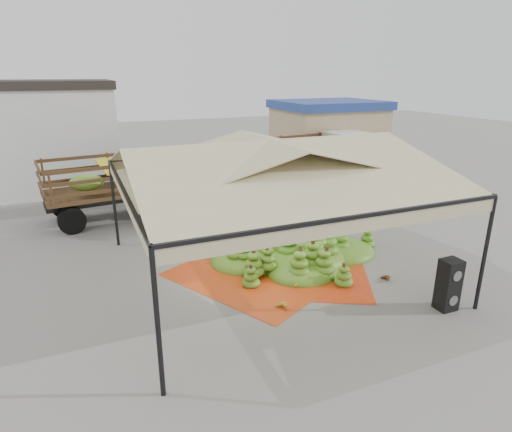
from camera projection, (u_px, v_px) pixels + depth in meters
name	position (u px, v px, depth m)	size (l,w,h in m)	color
ground	(269.00, 272.00, 13.01)	(90.00, 90.00, 0.00)	slate
canopy_tent	(270.00, 165.00, 11.96)	(8.10, 8.10, 4.00)	black
building_tan	(327.00, 133.00, 27.38)	(6.30, 5.30, 4.10)	tan
tarp_left	(264.00, 269.00, 13.19)	(4.64, 4.42, 0.01)	red
tarp_right	(307.00, 271.00, 13.03)	(3.54, 3.72, 0.01)	red
banana_heap	(299.00, 240.00, 13.86)	(5.73, 4.71, 1.23)	#3E7618
hand_yellow_a	(293.00, 283.00, 12.09)	(0.42, 0.35, 0.19)	#BC8E25
hand_yellow_b	(281.00, 306.00, 10.91)	(0.45, 0.37, 0.21)	#B39923
hand_red_a	(337.00, 281.00, 12.21)	(0.43, 0.35, 0.20)	#561913
hand_red_b	(384.00, 277.00, 12.42)	(0.45, 0.37, 0.21)	#603016
hand_green	(328.00, 277.00, 12.47)	(0.47, 0.38, 0.21)	#347518
hanging_bunches	(269.00, 178.00, 13.42)	(1.74, 0.24, 0.20)	#3A7A19
speaker_stack	(448.00, 285.00, 10.77)	(0.49, 0.43, 1.36)	black
banana_leaves	(210.00, 254.00, 14.30)	(0.96, 1.36, 3.70)	#276E1D
vendor	(216.00, 203.00, 17.29)	(0.55, 0.36, 1.50)	gray
truck_left	(147.00, 176.00, 18.11)	(7.75, 3.54, 2.57)	#4A3218
truck_right	(314.00, 155.00, 22.69)	(7.89, 3.51, 2.62)	#52321B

